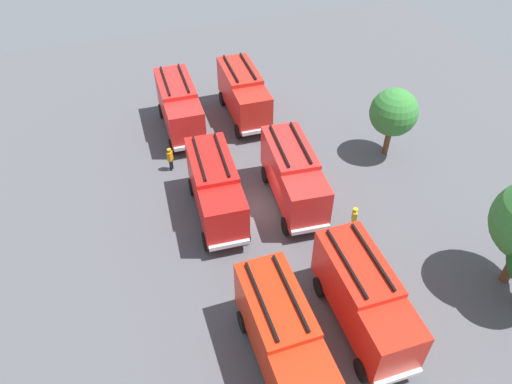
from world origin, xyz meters
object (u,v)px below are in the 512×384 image
Objects in this scene: fire_truck_2 at (283,336)px; fire_truck_4 at (294,175)px; tree_0 at (394,113)px; firefighter_1 at (354,218)px; fire_truck_0 at (179,106)px; fire_truck_1 at (216,188)px; fire_truck_5 at (364,297)px; fire_truck_3 at (243,93)px; firefighter_0 at (170,158)px.

fire_truck_4 is at bearing 155.44° from fire_truck_2.
firefighter_1 is at bearing -43.38° from tree_0.
fire_truck_0 is 20.42m from fire_truck_2.
fire_truck_0 is at bearing -175.35° from fire_truck_1.
fire_truck_5 is at bearing -35.14° from tree_0.
fire_truck_5 is at bearing 3.92° from fire_truck_4.
fire_truck_3 reaches higher than firefighter_0.
fire_truck_2 is (20.42, 0.44, 0.00)m from fire_truck_0.
fire_truck_5 is (19.98, -0.19, 0.00)m from fire_truck_3.
fire_truck_4 and fire_truck_5 have the same top height.
firefighter_1 is 8.84m from tree_0.
firefighter_1 is (-6.61, 7.16, -1.15)m from fire_truck_2.
fire_truck_3 reaches higher than firefighter_1.
tree_0 reaches higher than fire_truck_5.
fire_truck_4 is (10.16, 5.10, 0.00)m from fire_truck_0.
fire_truck_2 is 1.40× the size of tree_0.
fire_truck_4 is at bearing -73.12° from tree_0.
tree_0 is at bearing -112.15° from firefighter_1.
fire_truck_3 is 10.41m from fire_truck_4.
tree_0 is (-2.53, 8.34, 1.30)m from fire_truck_4.
firefighter_0 is (4.53, -1.72, -1.15)m from fire_truck_0.
fire_truck_1 and fire_truck_5 have the same top height.
fire_truck_1 is 1.01× the size of fire_truck_5.
fire_truck_3 is (-10.02, 4.95, 0.00)m from fire_truck_1.
fire_truck_1 is 4.14× the size of firefighter_0.
fire_truck_0 and fire_truck_4 have the same top height.
firefighter_0 is at bearing -101.55° from tree_0.
fire_truck_4 is (-10.25, 4.66, 0.00)m from fire_truck_2.
fire_truck_5 reaches higher than firefighter_1.
fire_truck_4 is 4.17× the size of firefighter_0.
firefighter_1 is at bearing 156.56° from fire_truck_5.
fire_truck_4 is (0.39, 4.94, 0.00)m from fire_truck_1.
fire_truck_2 is 21.19m from fire_truck_3.
fire_truck_0 is at bearing -85.75° from fire_truck_3.
fire_truck_0 is 11.37m from fire_truck_4.
fire_truck_0 is 1.00× the size of fire_truck_3.
firefighter_0 is (-5.63, -6.82, -1.15)m from fire_truck_4.
fire_truck_5 is (-0.68, 4.48, 0.00)m from fire_truck_2.
tree_0 is (7.63, 13.44, 1.30)m from fire_truck_0.
fire_truck_0 is at bearing -148.33° from fire_truck_4.
tree_0 is at bearing 145.77° from fire_truck_5.
fire_truck_5 is at bearing 86.88° from firefighter_1.
fire_truck_3 and fire_truck_4 have the same top height.
fire_truck_2 and fire_truck_4 have the same top height.
fire_truck_4 is at bearing 179.83° from fire_truck_5.
firefighter_1 is (4.03, 7.44, -1.15)m from fire_truck_1.
fire_truck_2 and fire_truck_3 have the same top height.
fire_truck_1 is 11.18m from fire_truck_3.
firefighter_0 is 13.15m from firefighter_1.
fire_truck_3 is at bearing -133.43° from tree_0.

